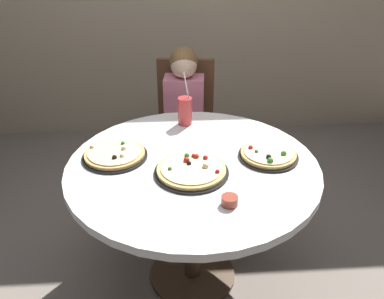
{
  "coord_description": "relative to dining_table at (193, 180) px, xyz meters",
  "views": [
    {
      "loc": [
        -0.11,
        -1.63,
        1.76
      ],
      "look_at": [
        0.0,
        0.05,
        0.8
      ],
      "focal_mm": 37.28,
      "sensor_mm": 36.0,
      "label": 1
    }
  ],
  "objects": [
    {
      "name": "pizza_cheese",
      "position": [
        -0.01,
        -0.08,
        0.11
      ],
      "size": [
        0.35,
        0.35,
        0.05
      ],
      "color": "black",
      "rests_on": "dining_table"
    },
    {
      "name": "pizza_veggie",
      "position": [
        0.38,
        0.03,
        0.11
      ],
      "size": [
        0.3,
        0.3,
        0.05
      ],
      "color": "black",
      "rests_on": "dining_table"
    },
    {
      "name": "dining_table",
      "position": [
        0.0,
        0.0,
        0.0
      ],
      "size": [
        1.22,
        1.22,
        0.75
      ],
      "color": "white",
      "rests_on": "ground_plane"
    },
    {
      "name": "chair_wooden",
      "position": [
        0.01,
        0.95,
        -0.12
      ],
      "size": [
        0.44,
        0.44,
        0.95
      ],
      "color": "brown",
      "rests_on": "ground_plane"
    },
    {
      "name": "ground_plane",
      "position": [
        0.0,
        0.0,
        -0.65
      ],
      "size": [
        8.0,
        8.0,
        0.0
      ],
      "primitive_type": "plane",
      "color": "slate"
    },
    {
      "name": "pizza_pepperoni",
      "position": [
        -0.38,
        0.09,
        0.11
      ],
      "size": [
        0.32,
        0.32,
        0.05
      ],
      "color": "black",
      "rests_on": "dining_table"
    },
    {
      "name": "soda_cup",
      "position": [
        -0.01,
        0.44,
        0.18
      ],
      "size": [
        0.08,
        0.08,
        0.31
      ],
      "color": "#B73333",
      "rests_on": "dining_table"
    },
    {
      "name": "diner_child",
      "position": [
        -0.01,
        0.77,
        -0.17
      ],
      "size": [
        0.29,
        0.42,
        1.08
      ],
      "color": "#3F4766",
      "rests_on": "ground_plane"
    },
    {
      "name": "sauce_bowl",
      "position": [
        0.13,
        -0.33,
        0.12
      ],
      "size": [
        0.07,
        0.07,
        0.04
      ],
      "primitive_type": "cylinder",
      "color": "brown",
      "rests_on": "dining_table"
    }
  ]
}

